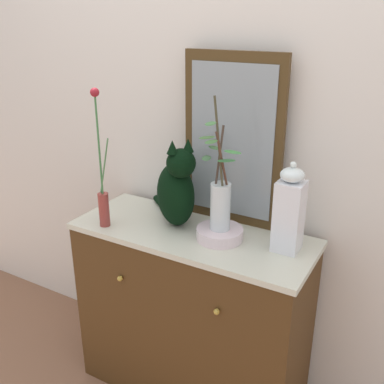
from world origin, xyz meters
TOP-DOWN VIEW (x-y plane):
  - wall_back at (0.00, 0.28)m, footprint 4.40×0.08m
  - sideboard at (0.00, -0.00)m, footprint 1.03×0.43m
  - mirror_leaning at (0.09, 0.18)m, footprint 0.44×0.03m
  - cat_sitting at (-0.09, 0.03)m, footprint 0.36×0.31m
  - vase_slim_green at (-0.36, -0.13)m, footprint 0.07×0.05m
  - bowl_porcelain at (0.13, 0.00)m, footprint 0.19×0.19m
  - vase_glass_clear at (0.13, 0.00)m, footprint 0.21×0.16m
  - jar_lidded_porcelain at (0.39, 0.05)m, footprint 0.10×0.10m

SIDE VIEW (x-z plane):
  - sideboard at x=0.00m, z-range 0.00..0.84m
  - bowl_porcelain at x=0.13m, z-range 0.84..0.89m
  - vase_slim_green at x=-0.36m, z-range 0.70..1.29m
  - jar_lidded_porcelain at x=0.39m, z-range 0.82..1.18m
  - cat_sitting at x=-0.09m, z-range 0.81..1.20m
  - vase_glass_clear at x=0.13m, z-range 0.75..1.28m
  - mirror_leaning at x=0.09m, z-range 0.84..1.56m
  - wall_back at x=0.00m, z-range 0.00..2.60m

